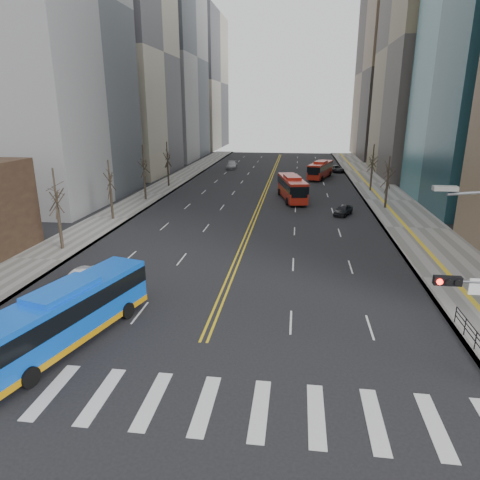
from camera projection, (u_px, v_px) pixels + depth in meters
The scene contains 15 objects.
ground at pixel (179, 402), 18.59m from camera, with size 220.00×220.00×0.00m, color black.
sidewalk_right at pixel (389, 200), 58.98m from camera, with size 7.00×130.00×0.15m, color slate.
sidewalk_left at pixel (152, 194), 63.27m from camera, with size 5.00×130.00×0.15m, color slate.
crosswalk at pixel (179, 402), 18.59m from camera, with size 26.70×4.00×0.01m.
centerline at pixel (268, 186), 70.68m from camera, with size 0.55×100.00×0.01m.
office_towers at pixel (276, 40), 76.39m from camera, with size 83.00×134.00×58.00m.
pedestrian_railing at pixel (476, 338), 22.22m from camera, with size 0.06×6.06×1.02m.
street_trees at pixel (196, 173), 50.78m from camera, with size 35.20×47.20×7.60m.
blue_bus at pixel (65, 314), 22.78m from camera, with size 5.25×11.61×3.33m.
red_bus_near at pixel (292, 186), 59.16m from camera, with size 4.48×10.84×3.37m.
red_bus_far at pixel (320, 169), 77.44m from camera, with size 5.02×10.08×3.16m.
car_white at pixel (82, 280), 30.09m from camera, with size 1.44×4.14×1.36m, color white.
car_dark_mid at pixel (343, 210), 50.99m from camera, with size 1.46×3.64×1.24m, color black.
car_silver at pixel (232, 165), 90.25m from camera, with size 2.11×5.19×1.51m, color #9D9CA1.
car_dark_far at pixel (336, 169), 85.53m from camera, with size 2.17×4.70×1.31m, color black.
Camera 1 is at (4.72, -15.18, 12.25)m, focal length 32.00 mm.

